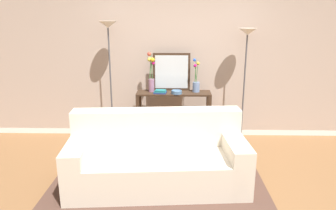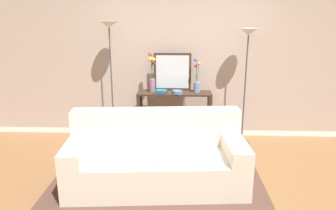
% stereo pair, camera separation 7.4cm
% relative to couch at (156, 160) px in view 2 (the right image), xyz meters
% --- Properties ---
extents(ground_plane, '(16.00, 16.00, 0.02)m').
position_rel_couch_xyz_m(ground_plane, '(0.32, -0.25, -0.32)').
color(ground_plane, brown).
extents(back_wall, '(12.00, 0.15, 2.65)m').
position_rel_couch_xyz_m(back_wall, '(0.32, 1.77, 1.01)').
color(back_wall, white).
rests_on(back_wall, ground).
extents(area_rug, '(2.62, 1.83, 0.01)m').
position_rel_couch_xyz_m(area_rug, '(0.00, -0.16, -0.31)').
color(area_rug, '#51382D').
rests_on(area_rug, ground).
extents(couch, '(2.16, 1.05, 0.88)m').
position_rel_couch_xyz_m(couch, '(0.00, 0.00, 0.00)').
color(couch, beige).
rests_on(couch, ground).
extents(console_table, '(1.17, 0.35, 0.84)m').
position_rel_couch_xyz_m(console_table, '(0.19, 1.37, 0.25)').
color(console_table, '#382619').
rests_on(console_table, ground).
extents(floor_lamp_left, '(0.28, 0.28, 1.93)m').
position_rel_couch_xyz_m(floor_lamp_left, '(-0.81, 1.35, 1.20)').
color(floor_lamp_left, '#4C4C51').
rests_on(floor_lamp_left, ground).
extents(floor_lamp_right, '(0.28, 0.28, 1.83)m').
position_rel_couch_xyz_m(floor_lamp_right, '(1.29, 1.35, 1.12)').
color(floor_lamp_right, '#4C4C51').
rests_on(floor_lamp_right, ground).
extents(wall_mirror, '(0.60, 0.02, 0.60)m').
position_rel_couch_xyz_m(wall_mirror, '(0.15, 1.51, 0.83)').
color(wall_mirror, '#382619').
rests_on(wall_mirror, console_table).
extents(vase_tall_flowers, '(0.12, 0.11, 0.63)m').
position_rel_couch_xyz_m(vase_tall_flowers, '(-0.17, 1.41, 0.78)').
color(vase_tall_flowers, gray).
rests_on(vase_tall_flowers, console_table).
extents(vase_short_flowers, '(0.11, 0.11, 0.53)m').
position_rel_couch_xyz_m(vase_short_flowers, '(0.54, 1.41, 0.68)').
color(vase_short_flowers, '#6B84AD').
rests_on(vase_short_flowers, console_table).
extents(fruit_bowl, '(0.16, 0.16, 0.06)m').
position_rel_couch_xyz_m(fruit_bowl, '(0.23, 1.27, 0.55)').
color(fruit_bowl, '#4C7093').
rests_on(fruit_bowl, console_table).
extents(book_stack, '(0.21, 0.17, 0.05)m').
position_rel_couch_xyz_m(book_stack, '(-0.02, 1.30, 0.55)').
color(book_stack, navy).
rests_on(book_stack, console_table).
extents(book_row_under_console, '(0.31, 0.16, 0.13)m').
position_rel_couch_xyz_m(book_row_under_console, '(-0.14, 1.37, -0.26)').
color(book_row_under_console, '#6B3360').
rests_on(book_row_under_console, ground).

